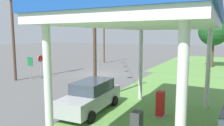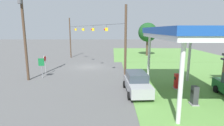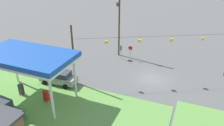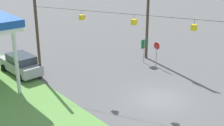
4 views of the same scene
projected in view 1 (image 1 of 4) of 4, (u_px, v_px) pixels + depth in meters
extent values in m
plane|color=#565656|center=(101.00, 74.00, 26.29)|extent=(160.00, 160.00, 0.00)
cube|color=silver|center=(152.00, 24.00, 10.26)|extent=(10.41, 5.67, 0.35)
cube|color=#19479E|center=(153.00, 14.00, 10.20)|extent=(10.61, 5.87, 0.55)
cylinder|color=silver|center=(141.00, 65.00, 15.68)|extent=(0.28, 0.28, 5.04)
cylinder|color=silver|center=(49.00, 98.00, 7.59)|extent=(0.28, 0.28, 5.04)
cylinder|color=silver|center=(208.00, 70.00, 13.63)|extent=(0.28, 0.28, 5.04)
cylinder|color=silver|center=(181.00, 122.00, 5.54)|extent=(0.28, 0.28, 5.04)
cube|color=gray|center=(160.00, 116.00, 12.57)|extent=(0.71, 0.56, 0.12)
cube|color=red|center=(160.00, 103.00, 12.48)|extent=(0.55, 0.40, 1.39)
cube|color=black|center=(157.00, 98.00, 12.54)|extent=(0.39, 0.03, 0.24)
cube|color=black|center=(132.00, 121.00, 9.25)|extent=(0.39, 0.03, 0.24)
cube|color=#9E9EA3|center=(90.00, 99.00, 13.38)|extent=(5.17, 2.14, 0.87)
cube|color=#333D47|center=(93.00, 86.00, 13.56)|extent=(2.88, 1.86, 0.67)
cylinder|color=black|center=(91.00, 117.00, 11.63)|extent=(0.69, 0.26, 0.68)
cylinder|color=black|center=(62.00, 112.00, 12.41)|extent=(0.69, 0.26, 0.68)
cylinder|color=black|center=(115.00, 101.00, 14.47)|extent=(0.69, 0.26, 0.68)
cylinder|color=black|center=(90.00, 98.00, 15.24)|extent=(0.69, 0.26, 0.68)
cylinder|color=#99999E|center=(41.00, 68.00, 24.13)|extent=(0.08, 0.08, 2.10)
cylinder|color=white|center=(40.00, 59.00, 23.99)|extent=(0.80, 0.03, 0.80)
cylinder|color=red|center=(40.00, 59.00, 23.99)|extent=(0.70, 0.03, 0.70)
cylinder|color=gray|center=(31.00, 69.00, 22.70)|extent=(0.07, 0.07, 2.40)
cube|color=#146B33|center=(30.00, 61.00, 22.56)|extent=(0.04, 0.70, 0.90)
cylinder|color=#4C3828|center=(13.00, 29.00, 21.95)|extent=(0.28, 0.28, 10.51)
cylinder|color=#4C3828|center=(104.00, 39.00, 36.33)|extent=(0.24, 0.24, 8.10)
cylinder|color=#4C3828|center=(95.00, 44.00, 15.20)|extent=(0.24, 0.24, 8.10)
cylinder|color=black|center=(101.00, 21.00, 25.47)|extent=(18.83, 10.02, 0.02)
cylinder|color=black|center=(103.00, 25.00, 31.83)|extent=(0.02, 0.02, 0.35)
cube|color=yellow|center=(103.00, 27.00, 31.88)|extent=(0.32, 0.32, 0.40)
sphere|color=red|center=(102.00, 27.00, 31.96)|extent=(0.28, 0.28, 0.28)
cylinder|color=black|center=(102.00, 23.00, 27.61)|extent=(0.02, 0.02, 0.35)
cube|color=yellow|center=(102.00, 26.00, 27.66)|extent=(0.32, 0.32, 0.40)
sphere|color=yellow|center=(101.00, 26.00, 27.73)|extent=(0.28, 0.28, 0.28)
cylinder|color=black|center=(100.00, 21.00, 23.38)|extent=(0.02, 0.02, 0.35)
cube|color=yellow|center=(100.00, 25.00, 23.43)|extent=(0.32, 0.32, 0.40)
sphere|color=red|center=(99.00, 25.00, 23.51)|extent=(0.28, 0.28, 0.28)
cylinder|color=black|center=(98.00, 18.00, 19.16)|extent=(0.02, 0.02, 0.35)
cube|color=yellow|center=(98.00, 23.00, 19.20)|extent=(0.32, 0.32, 0.40)
sphere|color=red|center=(96.00, 23.00, 19.28)|extent=(0.28, 0.28, 0.28)
cylinder|color=#4C3828|center=(212.00, 55.00, 31.39)|extent=(0.44, 0.44, 3.55)
sphere|color=#19471E|center=(213.00, 31.00, 30.95)|extent=(4.12, 4.12, 4.12)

